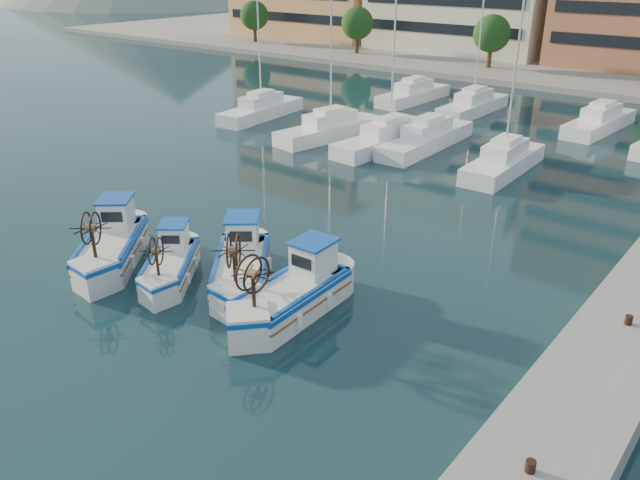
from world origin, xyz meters
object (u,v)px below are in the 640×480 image
Objects in this scene: fishing_boat_b at (171,262)px; fishing_boat_d at (294,292)px; fishing_boat_c at (241,264)px; fishing_boat_a at (112,243)px.

fishing_boat_d is at bearing -26.94° from fishing_boat_b.
fishing_boat_a is at bearing 159.92° from fishing_boat_c.
fishing_boat_b is 0.81× the size of fishing_boat_d.
fishing_boat_b is 2.94m from fishing_boat_c.
fishing_boat_d reaches higher than fishing_boat_b.
fishing_boat_d is (3.07, -0.36, 0.01)m from fishing_boat_c.
fishing_boat_a is at bearing -171.50° from fishing_boat_d.
fishing_boat_a reaches higher than fishing_boat_c.
fishing_boat_c is 0.97× the size of fishing_boat_d.
fishing_boat_c is 3.09m from fishing_boat_d.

